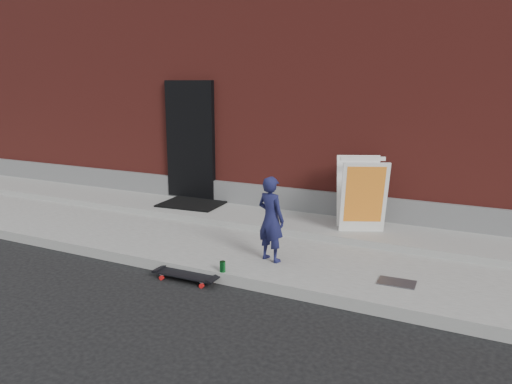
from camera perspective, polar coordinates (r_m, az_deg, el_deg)
The scene contains 10 objects.
ground at distance 6.30m, azimuth -2.51°, elevation -10.80°, with size 80.00×80.00×0.00m, color black.
sidewalk at distance 7.53m, azimuth 3.09°, elevation -6.25°, with size 20.00×3.00×0.15m, color gray.
apron at distance 8.29m, azimuth 5.60°, elevation -3.63°, with size 20.00×1.20×0.10m, color gray.
building at distance 12.38m, azimuth 13.73°, elevation 12.13°, with size 20.00×8.10×5.00m.
child at distance 6.58m, azimuth 1.72°, elevation -3.10°, with size 0.42×0.27×1.15m, color #161840.
skateboard at distance 6.50m, azimuth -8.09°, elevation -9.41°, with size 0.87×0.24×0.10m.
pizza_sign at distance 7.79m, azimuth 11.96°, elevation -0.20°, with size 0.95×1.02×1.14m.
soda_can at distance 6.35m, azimuth -3.84°, elevation -8.50°, with size 0.07×0.07×0.14m, color #17752E.
doormat at distance 9.42m, azimuth -7.28°, elevation -1.31°, with size 1.11×0.90×0.03m, color black.
utility_plate at distance 6.25m, azimuth 15.79°, elevation -9.92°, with size 0.44×0.28×0.01m, color #4A4A4F.
Camera 1 is at (2.84, -5.05, 2.48)m, focal length 35.00 mm.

